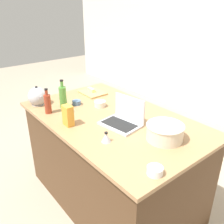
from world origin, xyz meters
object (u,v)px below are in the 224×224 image
(laptop, at_px, (123,119))
(kettle, at_px, (38,97))
(ramekin_medium, at_px, (155,171))
(cutting_board, at_px, (92,93))
(ramekin_wide, at_px, (77,103))
(bottle_soy, at_px, (48,103))
(ramekin_small, at_px, (100,104))
(kitchen_timer, at_px, (106,137))
(mixing_bowl_large, at_px, (165,132))
(butter_stick_left, at_px, (91,90))
(bottle_olive, at_px, (63,97))
(candy_bag, at_px, (68,116))

(laptop, height_order, kettle, laptop)
(laptop, distance_m, ramekin_medium, 0.65)
(cutting_board, relative_size, ramekin_wide, 3.28)
(laptop, relative_size, bottle_soy, 1.47)
(ramekin_small, relative_size, ramekin_medium, 1.13)
(bottle_soy, relative_size, kitchen_timer, 2.98)
(mixing_bowl_large, xyz_separation_m, butter_stick_left, (-1.14, 0.14, -0.03))
(ramekin_wide, bearing_deg, cutting_board, 117.82)
(mixing_bowl_large, bearing_deg, kitchen_timer, -124.43)
(mixing_bowl_large, relative_size, ramekin_medium, 2.89)
(ramekin_medium, bearing_deg, ramekin_wide, 170.82)
(mixing_bowl_large, distance_m, ramekin_medium, 0.41)
(kitchen_timer, bearing_deg, laptop, 115.28)
(cutting_board, relative_size, ramekin_medium, 2.87)
(kettle, xyz_separation_m, ramekin_small, (0.42, 0.43, -0.05))
(bottle_olive, xyz_separation_m, ramekin_wide, (0.01, 0.13, -0.09))
(ramekin_wide, distance_m, kitchen_timer, 0.74)
(kitchen_timer, bearing_deg, bottle_soy, -171.68)
(bottle_soy, relative_size, ramekin_medium, 2.42)
(bottle_soy, height_order, kettle, bottle_soy)
(ramekin_wide, bearing_deg, mixing_bowl_large, 9.30)
(mixing_bowl_large, distance_m, bottle_soy, 1.05)
(bottle_olive, relative_size, kitchen_timer, 3.52)
(butter_stick_left, relative_size, ramekin_wide, 1.32)
(ramekin_wide, xyz_separation_m, kitchen_timer, (0.72, -0.19, 0.01))
(ramekin_wide, bearing_deg, ramekin_small, 39.64)
(ramekin_medium, bearing_deg, bottle_olive, 177.19)
(laptop, bearing_deg, bottle_soy, -147.06)
(bottle_soy, distance_m, ramekin_medium, 1.18)
(bottle_soy, bearing_deg, ramekin_medium, 5.12)
(bottle_olive, height_order, kettle, bottle_olive)
(kitchen_timer, bearing_deg, cutting_board, 150.92)
(butter_stick_left, bearing_deg, kitchen_timer, -28.38)
(ramekin_small, height_order, candy_bag, candy_bag)
(ramekin_medium, bearing_deg, candy_bag, -174.49)
(candy_bag, bearing_deg, kettle, -178.89)
(laptop, bearing_deg, ramekin_small, 170.67)
(laptop, bearing_deg, ramekin_medium, -24.72)
(candy_bag, bearing_deg, bottle_olive, 157.44)
(cutting_board, xyz_separation_m, ramekin_medium, (1.33, -0.48, 0.01))
(bottle_olive, bearing_deg, ramekin_wide, 84.52)
(mixing_bowl_large, bearing_deg, laptop, -168.39)
(butter_stick_left, relative_size, kitchen_timer, 1.43)
(bottle_soy, height_order, ramekin_wide, bottle_soy)
(ramekin_medium, bearing_deg, kettle, -176.24)
(bottle_soy, height_order, ramekin_medium, bottle_soy)
(bottle_soy, bearing_deg, kettle, 177.27)
(kettle, bearing_deg, kitchen_timer, 5.50)
(ramekin_medium, distance_m, candy_bag, 0.86)
(butter_stick_left, bearing_deg, kettle, -95.83)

